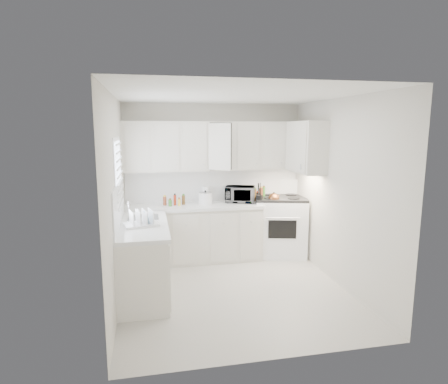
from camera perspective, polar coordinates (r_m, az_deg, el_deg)
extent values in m
plane|color=#B8B3A8|center=(5.30, 1.54, -14.71)|extent=(3.20, 3.20, 0.00)
plane|color=white|center=(4.85, 1.68, 14.52)|extent=(3.20, 3.20, 0.00)
plane|color=beige|center=(6.46, -1.57, 1.74)|extent=(3.00, 0.00, 3.00)
plane|color=beige|center=(3.41, 7.67, -5.49)|extent=(3.00, 0.00, 3.00)
plane|color=beige|center=(4.81, -16.09, -1.36)|extent=(0.00, 3.20, 3.20)
plane|color=beige|center=(5.45, 17.18, -0.17)|extent=(0.00, 3.20, 3.20)
cube|color=silver|center=(6.17, -4.64, -2.20)|extent=(2.24, 0.64, 0.05)
cube|color=silver|center=(5.07, -12.21, -4.99)|extent=(0.64, 1.62, 0.05)
cube|color=silver|center=(6.46, -1.55, 1.07)|extent=(2.98, 0.02, 0.55)
cube|color=silver|center=(5.02, -15.76, -1.77)|extent=(0.02, 1.60, 0.55)
imported|color=gray|center=(6.37, 2.44, -0.07)|extent=(0.55, 0.41, 0.33)
cylinder|color=white|center=(6.37, -2.78, -0.33)|extent=(0.12, 0.12, 0.27)
cylinder|color=brown|center=(6.24, -8.99, -1.30)|extent=(0.06, 0.06, 0.13)
cylinder|color=#3C822B|center=(6.16, -8.25, -1.43)|extent=(0.06, 0.06, 0.13)
cylinder|color=#B02F17|center=(6.25, -7.61, -1.26)|extent=(0.06, 0.06, 0.13)
cylinder|color=yellow|center=(6.17, -6.86, -1.39)|extent=(0.06, 0.06, 0.13)
cylinder|color=brown|center=(6.26, -6.24, -1.21)|extent=(0.06, 0.06, 0.13)
cylinder|color=#B02F17|center=(6.49, 3.70, -0.52)|extent=(0.06, 0.06, 0.19)
cylinder|color=yellow|center=(6.45, 4.31, -0.59)|extent=(0.06, 0.06, 0.19)
cylinder|color=brown|center=(6.52, 4.63, -0.49)|extent=(0.06, 0.06, 0.19)
cylinder|color=black|center=(6.48, 5.25, -0.56)|extent=(0.06, 0.06, 0.19)
cylinder|color=brown|center=(6.55, 5.56, -0.45)|extent=(0.06, 0.06, 0.19)
cylinder|color=#3C822B|center=(6.51, 6.17, -0.52)|extent=(0.06, 0.06, 0.19)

